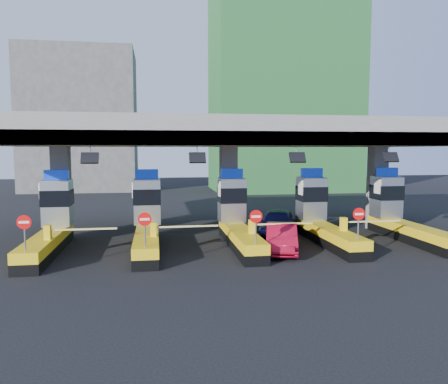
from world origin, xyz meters
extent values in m
plane|color=black|center=(0.00, 0.00, 0.00)|extent=(120.00, 120.00, 0.00)
cube|color=slate|center=(0.00, 3.00, 6.25)|extent=(28.00, 12.00, 1.50)
cube|color=#4C4C49|center=(0.00, -2.70, 5.85)|extent=(28.00, 0.60, 0.70)
cube|color=slate|center=(-10.00, 3.00, 2.75)|extent=(1.00, 1.00, 5.50)
cube|color=slate|center=(0.00, 3.00, 2.75)|extent=(1.00, 1.00, 5.50)
cube|color=slate|center=(10.00, 3.00, 2.75)|extent=(1.00, 1.00, 5.50)
cylinder|color=slate|center=(-7.50, -2.70, 5.25)|extent=(0.06, 0.06, 0.50)
cube|color=black|center=(-7.50, -2.90, 4.90)|extent=(0.80, 0.38, 0.54)
cylinder|color=slate|center=(-2.50, -2.70, 5.25)|extent=(0.06, 0.06, 0.50)
cube|color=black|center=(-2.50, -2.90, 4.90)|extent=(0.80, 0.38, 0.54)
cylinder|color=slate|center=(2.50, -2.70, 5.25)|extent=(0.06, 0.06, 0.50)
cube|color=black|center=(2.50, -2.90, 4.90)|extent=(0.80, 0.38, 0.54)
cylinder|color=slate|center=(7.50, -2.70, 5.25)|extent=(0.06, 0.06, 0.50)
cube|color=black|center=(7.50, -2.90, 4.90)|extent=(0.80, 0.38, 0.54)
cube|color=black|center=(-10.00, -1.00, 0.25)|extent=(1.20, 8.00, 0.50)
cube|color=#E5B70C|center=(-10.00, -1.00, 0.75)|extent=(1.20, 8.00, 0.50)
cube|color=#9EA3A8|center=(-10.00, 1.80, 2.30)|extent=(1.50, 1.50, 2.60)
cube|color=black|center=(-10.00, 1.78, 2.60)|extent=(1.56, 1.56, 0.90)
cube|color=#0C2DBF|center=(-10.00, 1.80, 3.88)|extent=(1.30, 0.35, 0.55)
cube|color=white|center=(-10.80, 1.50, 3.00)|extent=(0.06, 0.70, 0.90)
cylinder|color=slate|center=(-10.00, -4.60, 1.65)|extent=(0.07, 0.07, 1.30)
cylinder|color=red|center=(-10.00, -4.63, 2.25)|extent=(0.60, 0.04, 0.60)
cube|color=white|center=(-10.00, -4.65, 2.25)|extent=(0.42, 0.02, 0.10)
cube|color=#E5B70C|center=(-9.65, -2.20, 1.35)|extent=(0.30, 0.35, 0.70)
cube|color=white|center=(-8.00, -2.20, 1.45)|extent=(3.20, 0.08, 0.08)
cube|color=black|center=(-5.00, -1.00, 0.25)|extent=(1.20, 8.00, 0.50)
cube|color=#E5B70C|center=(-5.00, -1.00, 0.75)|extent=(1.20, 8.00, 0.50)
cube|color=#9EA3A8|center=(-5.00, 1.80, 2.30)|extent=(1.50, 1.50, 2.60)
cube|color=black|center=(-5.00, 1.78, 2.60)|extent=(1.56, 1.56, 0.90)
cube|color=#0C2DBF|center=(-5.00, 1.80, 3.88)|extent=(1.30, 0.35, 0.55)
cube|color=white|center=(-5.80, 1.50, 3.00)|extent=(0.06, 0.70, 0.90)
cylinder|color=slate|center=(-5.00, -4.60, 1.65)|extent=(0.07, 0.07, 1.30)
cylinder|color=red|center=(-5.00, -4.63, 2.25)|extent=(0.60, 0.04, 0.60)
cube|color=white|center=(-5.00, -4.65, 2.25)|extent=(0.42, 0.02, 0.10)
cube|color=#E5B70C|center=(-4.65, -2.20, 1.35)|extent=(0.30, 0.35, 0.70)
cube|color=white|center=(-3.00, -2.20, 1.45)|extent=(3.20, 0.08, 0.08)
cube|color=black|center=(0.00, -1.00, 0.25)|extent=(1.20, 8.00, 0.50)
cube|color=#E5B70C|center=(0.00, -1.00, 0.75)|extent=(1.20, 8.00, 0.50)
cube|color=#9EA3A8|center=(0.00, 1.80, 2.30)|extent=(1.50, 1.50, 2.60)
cube|color=black|center=(0.00, 1.78, 2.60)|extent=(1.56, 1.56, 0.90)
cube|color=#0C2DBF|center=(0.00, 1.80, 3.88)|extent=(1.30, 0.35, 0.55)
cube|color=white|center=(-0.80, 1.50, 3.00)|extent=(0.06, 0.70, 0.90)
cylinder|color=slate|center=(0.00, -4.60, 1.65)|extent=(0.07, 0.07, 1.30)
cylinder|color=red|center=(0.00, -4.63, 2.25)|extent=(0.60, 0.04, 0.60)
cube|color=white|center=(0.00, -4.65, 2.25)|extent=(0.42, 0.02, 0.10)
cube|color=#E5B70C|center=(0.35, -2.20, 1.35)|extent=(0.30, 0.35, 0.70)
cube|color=white|center=(2.00, -2.20, 1.45)|extent=(3.20, 0.08, 0.08)
cube|color=black|center=(5.00, -1.00, 0.25)|extent=(1.20, 8.00, 0.50)
cube|color=#E5B70C|center=(5.00, -1.00, 0.75)|extent=(1.20, 8.00, 0.50)
cube|color=#9EA3A8|center=(5.00, 1.80, 2.30)|extent=(1.50, 1.50, 2.60)
cube|color=black|center=(5.00, 1.78, 2.60)|extent=(1.56, 1.56, 0.90)
cube|color=#0C2DBF|center=(5.00, 1.80, 3.88)|extent=(1.30, 0.35, 0.55)
cube|color=white|center=(4.20, 1.50, 3.00)|extent=(0.06, 0.70, 0.90)
cylinder|color=slate|center=(5.00, -4.60, 1.65)|extent=(0.07, 0.07, 1.30)
cylinder|color=red|center=(5.00, -4.63, 2.25)|extent=(0.60, 0.04, 0.60)
cube|color=white|center=(5.00, -4.65, 2.25)|extent=(0.42, 0.02, 0.10)
cube|color=#E5B70C|center=(5.35, -2.20, 1.35)|extent=(0.30, 0.35, 0.70)
cube|color=white|center=(7.00, -2.20, 1.45)|extent=(3.20, 0.08, 0.08)
cube|color=black|center=(10.00, -1.00, 0.25)|extent=(1.20, 8.00, 0.50)
cube|color=#E5B70C|center=(10.00, -1.00, 0.75)|extent=(1.20, 8.00, 0.50)
cube|color=#9EA3A8|center=(10.00, 1.80, 2.30)|extent=(1.50, 1.50, 2.60)
cube|color=black|center=(10.00, 1.78, 2.60)|extent=(1.56, 1.56, 0.90)
cube|color=#0C2DBF|center=(10.00, 1.80, 3.88)|extent=(1.30, 0.35, 0.55)
cube|color=white|center=(9.20, 1.50, 3.00)|extent=(0.06, 0.70, 0.90)
cube|color=#E5B70C|center=(10.35, -2.20, 1.35)|extent=(0.30, 0.35, 0.70)
cube|color=#1E5926|center=(12.00, 32.00, 14.00)|extent=(18.00, 12.00, 28.00)
cube|color=#4C4C49|center=(-14.00, 36.00, 9.00)|extent=(14.00, 10.00, 18.00)
imported|color=black|center=(2.78, 1.40, 0.86)|extent=(3.63, 5.43, 1.72)
imported|color=#AF0D26|center=(1.91, -2.33, 0.73)|extent=(2.69, 4.69, 1.46)
camera|label=1|loc=(-4.51, -23.85, 5.28)|focal=35.00mm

